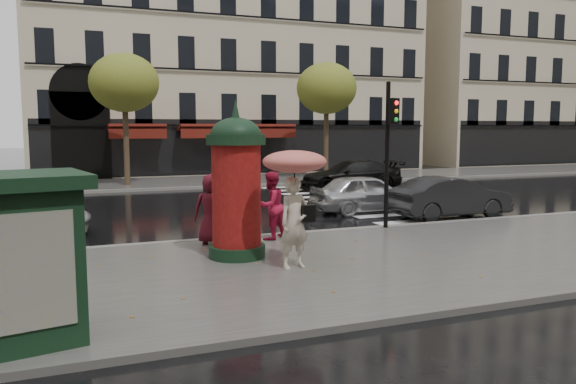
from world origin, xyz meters
name	(u,v)px	position (x,y,z in m)	size (l,w,h in m)	color
ground	(302,265)	(0.00, 0.00, 0.00)	(160.00, 160.00, 0.00)	black
near_sidewalk	(311,268)	(0.00, -0.50, 0.06)	(90.00, 7.00, 0.12)	#474744
far_sidewalk	(165,183)	(0.00, 19.00, 0.06)	(90.00, 6.00, 0.12)	#474744
near_kerb	(259,237)	(0.00, 3.00, 0.07)	(90.00, 0.25, 0.14)	slate
far_kerb	(174,188)	(0.00, 16.00, 0.07)	(90.00, 0.25, 0.14)	slate
zebra_crossing	(346,200)	(6.00, 9.60, 0.01)	(3.60, 11.75, 0.01)	silver
bldg_far_corner	(220,13)	(6.00, 30.00, 11.31)	(26.00, 14.00, 22.90)	#B7A88C
bldg_far_right	(520,36)	(34.00, 30.00, 11.31)	(24.00, 14.00, 22.90)	#B7A88C
tree_far_left	(124,83)	(-2.00, 18.00, 5.17)	(3.40, 3.40, 6.64)	#38281C
tree_far_right	(326,89)	(9.00, 18.00, 5.17)	(3.40, 3.40, 6.64)	#38281C
woman_umbrella	(295,188)	(-0.42, -0.61, 1.77)	(1.30, 1.30, 2.51)	beige
woman_red	(271,205)	(0.13, 2.40, 1.00)	(0.85, 0.67, 1.76)	#A91435
man_burgundy	(211,209)	(-1.44, 2.40, 1.00)	(0.86, 0.56, 1.75)	#4A0E18
morris_column	(236,182)	(-1.25, 0.78, 1.79)	(1.30, 1.30, 3.50)	black
traffic_light	(389,140)	(3.82, 2.72, 2.64)	(0.30, 0.41, 4.16)	black
newsstand	(13,257)	(-5.41, -3.00, 1.29)	(2.17, 1.93, 2.28)	black
car_silver	(366,193)	(5.09, 6.28, 0.69)	(1.62, 4.03, 1.37)	#B8B8BD
car_darkgrey	(450,197)	(7.11, 4.20, 0.68)	(1.45, 4.15, 1.37)	black
car_black	(351,175)	(7.91, 12.84, 0.72)	(2.01, 4.94, 1.43)	black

